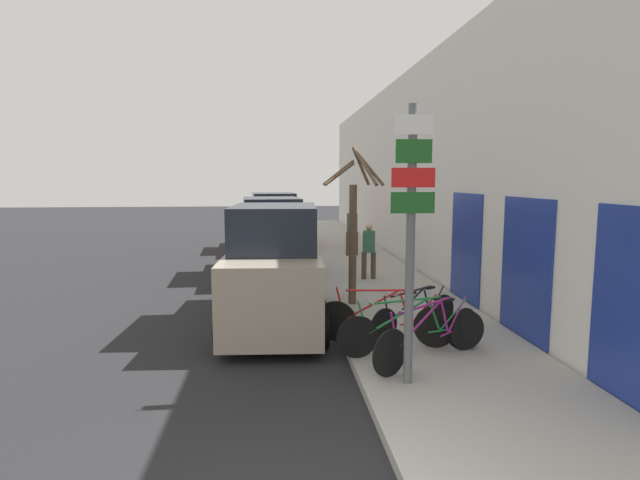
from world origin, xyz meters
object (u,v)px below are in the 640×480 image
(pedestrian_far, at_px, (352,228))
(street_tree, at_px, (353,228))
(signpost, at_px, (411,234))
(pedestrian_near, at_px, (369,247))
(bicycle_1, at_px, (412,330))
(parked_car_0, at_px, (275,271))
(bicycle_3, at_px, (415,315))
(parked_car_1, at_px, (271,241))
(parked_car_2, at_px, (273,224))
(bicycle_0, at_px, (430,336))
(bicycle_2, at_px, (385,321))

(pedestrian_far, bearing_deg, street_tree, 71.48)
(signpost, bearing_deg, street_tree, 90.68)
(pedestrian_near, bearing_deg, pedestrian_far, -96.35)
(signpost, height_order, pedestrian_far, signpost)
(bicycle_1, xyz_separation_m, parked_car_0, (-2.18, 2.31, 0.57))
(signpost, bearing_deg, parked_car_0, 117.63)
(signpost, height_order, bicycle_3, signpost)
(parked_car_1, distance_m, parked_car_2, 5.76)
(bicycle_0, xyz_separation_m, parked_car_2, (-2.37, 13.65, 0.54))
(bicycle_3, distance_m, parked_car_0, 2.91)
(bicycle_3, height_order, pedestrian_near, pedestrian_near)
(signpost, relative_size, parked_car_0, 0.82)
(bicycle_2, bearing_deg, signpost, -164.54)
(pedestrian_near, bearing_deg, bicycle_0, 83.99)
(bicycle_2, bearing_deg, bicycle_1, -129.28)
(bicycle_0, relative_size, bicycle_1, 0.83)
(bicycle_1, relative_size, bicycle_2, 1.09)
(bicycle_0, distance_m, pedestrian_near, 6.48)
(bicycle_3, bearing_deg, pedestrian_near, -35.11)
(bicycle_1, bearing_deg, parked_car_2, 3.28)
(signpost, xyz_separation_m, bicycle_0, (0.55, 0.76, -1.67))
(bicycle_0, bearing_deg, parked_car_2, -24.43)
(bicycle_3, distance_m, street_tree, 2.84)
(parked_car_0, relative_size, parked_car_2, 0.95)
(bicycle_2, bearing_deg, parked_car_2, 25.20)
(parked_car_1, bearing_deg, bicycle_2, -78.38)
(parked_car_2, height_order, street_tree, street_tree)
(signpost, relative_size, bicycle_1, 1.51)
(bicycle_2, bearing_deg, street_tree, 18.83)
(bicycle_0, relative_size, parked_car_0, 0.45)
(bicycle_1, xyz_separation_m, bicycle_2, (-0.34, 0.51, 0.01))
(bicycle_2, xyz_separation_m, parked_car_0, (-1.84, 1.80, 0.55))
(signpost, xyz_separation_m, street_tree, (-0.05, 4.45, -0.35))
(bicycle_0, xyz_separation_m, pedestrian_far, (0.51, 10.84, 0.62))
(signpost, xyz_separation_m, bicycle_1, (0.38, 1.13, -1.68))
(parked_car_0, xyz_separation_m, pedestrian_near, (2.64, 3.77, -0.06))
(parked_car_2, xyz_separation_m, pedestrian_far, (2.88, -2.81, 0.08))
(bicycle_0, relative_size, bicycle_2, 0.91)
(parked_car_1, bearing_deg, signpost, -81.45)
(pedestrian_far, relative_size, street_tree, 0.50)
(bicycle_0, height_order, street_tree, street_tree)
(bicycle_1, height_order, street_tree, street_tree)
(signpost, distance_m, bicycle_1, 2.06)
(signpost, relative_size, street_tree, 1.07)
(bicycle_0, xyz_separation_m, street_tree, (-0.60, 3.69, 1.33))
(bicycle_2, distance_m, pedestrian_far, 10.04)
(parked_car_1, bearing_deg, bicycle_0, -76.58)
(bicycle_1, distance_m, parked_car_2, 13.47)
(parked_car_1, relative_size, parked_car_2, 0.97)
(parked_car_2, height_order, pedestrian_far, parked_car_2)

